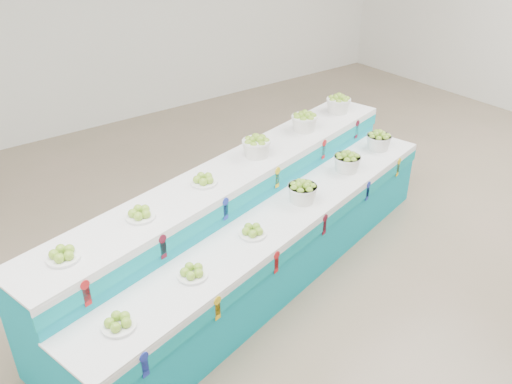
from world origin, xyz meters
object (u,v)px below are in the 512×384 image
(display_stand, at_px, (256,225))
(plate_upper_mid, at_px, (140,213))
(basket_lower_left, at_px, (302,191))
(basket_upper_right, at_px, (338,104))

(display_stand, height_order, plate_upper_mid, plate_upper_mid)
(plate_upper_mid, bearing_deg, basket_lower_left, -6.98)
(basket_upper_right, bearing_deg, basket_lower_left, -145.61)
(display_stand, bearing_deg, basket_lower_left, -38.71)
(basket_lower_left, bearing_deg, display_stand, 155.27)
(plate_upper_mid, relative_size, basket_upper_right, 0.86)
(display_stand, distance_m, basket_upper_right, 1.94)
(display_stand, relative_size, basket_lower_left, 16.08)
(display_stand, height_order, basket_lower_left, display_stand)
(basket_lower_left, height_order, plate_upper_mid, plate_upper_mid)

